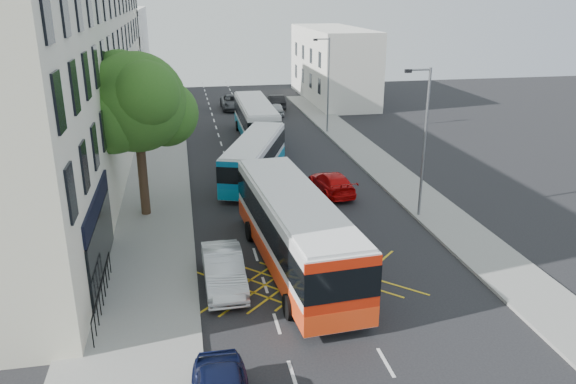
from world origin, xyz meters
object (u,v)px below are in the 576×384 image
bus_far (256,119)px  parked_car_silver (224,270)px  street_tree (136,103)px  lamp_far (327,80)px  bus_near (295,230)px  distant_car_grey (233,102)px  lamp_near (423,136)px  distant_car_dark (276,102)px  bus_mid (255,158)px  red_hatchback (332,183)px  distant_car_silver (276,109)px

bus_far → parked_car_silver: bearing=-100.2°
street_tree → lamp_far: size_ratio=1.10×
bus_near → lamp_far: bearing=67.9°
lamp_far → distant_car_grey: lamp_far is taller
bus_near → parked_car_silver: bus_near is taller
bus_near → lamp_near: bearing=25.8°
street_tree → parked_car_silver: bearing=-67.5°
parked_car_silver → distant_car_dark: bearing=76.2°
street_tree → bus_mid: street_tree is taller
parked_car_silver → street_tree: bearing=111.6°
parked_car_silver → distant_car_dark: size_ratio=1.05×
red_hatchback → distant_car_silver: bearing=-97.2°
lamp_near → bus_far: (-6.35, 19.20, -2.96)m
bus_far → lamp_far: bearing=7.8°
bus_near → distant_car_dark: bearing=77.2°
bus_far → distant_car_silver: size_ratio=3.10×
red_hatchback → bus_near: bearing=59.8°
distant_car_grey → street_tree: bearing=-104.8°
red_hatchback → distant_car_grey: size_ratio=0.88×
parked_car_silver → red_hatchback: (7.48, 10.45, -0.10)m
street_tree → bus_near: street_tree is taller
red_hatchback → distant_car_grey: distant_car_grey is taller
red_hatchback → distant_car_grey: 27.83m
bus_far → red_hatchback: bus_far is taller
distant_car_silver → distant_car_dark: bearing=-95.6°
bus_near → distant_car_silver: bearing=77.3°
lamp_near → distant_car_dark: (-2.46, 31.79, -3.88)m
bus_near → bus_far: bus_near is taller
lamp_far → bus_mid: 14.58m
bus_far → parked_car_silver: bus_far is taller
lamp_far → bus_far: (-6.35, -0.80, -2.96)m
lamp_near → red_hatchback: (-3.61, 4.69, -3.95)m
lamp_far → bus_far: size_ratio=0.71×
street_tree → bus_far: bearing=62.8°
street_tree → distant_car_grey: street_tree is taller
street_tree → red_hatchback: (11.09, 1.72, -5.63)m
parked_car_silver → red_hatchback: bearing=53.5°
lamp_far → bus_near: 25.93m
lamp_near → red_hatchback: 7.12m
lamp_near → parked_car_silver: (-11.10, -5.75, -3.85)m
bus_mid → parked_car_silver: bearing=-83.1°
lamp_near → lamp_far: (0.00, 20.00, 0.00)m
red_hatchback → distant_car_silver: 23.76m
parked_car_silver → bus_mid: bearing=76.2°
street_tree → distant_car_dark: size_ratio=1.98×
lamp_far → distant_car_grey: size_ratio=1.54×
street_tree → bus_mid: 9.82m
street_tree → lamp_far: street_tree is taller
bus_far → distant_car_silver: bearing=70.9°
bus_mid → red_hatchback: bus_mid is taller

